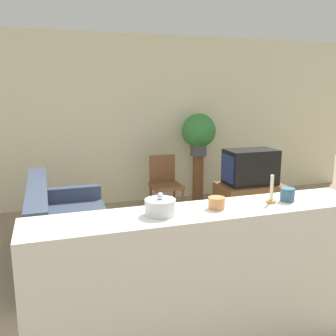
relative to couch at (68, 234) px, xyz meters
The scene contains 13 objects.
ground_plane 1.69m from the couch, 60.31° to the right, with size 14.00×14.00×0.00m, color gray.
wall_back 2.39m from the couch, 67.45° to the left, with size 9.00×0.06×2.70m.
couch is the anchor object (origin of this frame).
tv_stand 2.63m from the couch, 12.37° to the left, with size 0.89×0.57×0.52m.
television 2.67m from the couch, 12.40° to the left, with size 0.72×0.43×0.49m.
wooden_chair 1.93m from the couch, 38.56° to the left, with size 0.44×0.44×0.87m.
plant_stand 2.72m from the couch, 35.81° to the left, with size 0.18×0.18×0.78m.
potted_plant 2.85m from the couch, 35.81° to the left, with size 0.55×0.55×0.69m.
foreground_counter 1.98m from the couch, 65.23° to the right, with size 2.39×0.44×1.04m.
decorative_bowl 2.02m from the couch, 74.13° to the right, with size 0.20×0.20×0.15m.
candle_jar 2.15m from the couch, 63.10° to the right, with size 0.11×0.11×0.08m.
candlestick 2.37m from the couch, 53.24° to the right, with size 0.07×0.07×0.20m.
coffee_tin 2.44m from the couch, 50.57° to the right, with size 0.10×0.10×0.10m.
Camera 1 is at (-0.99, -2.54, 1.83)m, focal length 40.00 mm.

